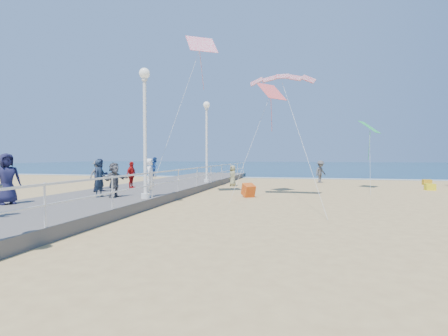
% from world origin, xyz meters
% --- Properties ---
extents(ground, '(160.00, 160.00, 0.00)m').
position_xyz_m(ground, '(0.00, 0.00, 0.00)').
color(ground, tan).
rests_on(ground, ground).
extents(ocean, '(160.00, 90.00, 0.05)m').
position_xyz_m(ocean, '(0.00, 65.00, 0.01)').
color(ocean, '#0C2F4A').
rests_on(ocean, ground).
extents(surf_line, '(160.00, 1.20, 0.04)m').
position_xyz_m(surf_line, '(0.00, 20.50, 0.03)').
color(surf_line, silver).
rests_on(surf_line, ground).
extents(boardwalk, '(5.00, 44.00, 0.40)m').
position_xyz_m(boardwalk, '(-7.50, 0.00, 0.20)').
color(boardwalk, slate).
rests_on(boardwalk, ground).
extents(railing, '(0.05, 42.00, 0.55)m').
position_xyz_m(railing, '(-5.05, 0.00, 1.25)').
color(railing, white).
rests_on(railing, boardwalk).
extents(lamp_post_mid, '(0.44, 0.44, 5.32)m').
position_xyz_m(lamp_post_mid, '(-5.35, 0.00, 3.66)').
color(lamp_post_mid, white).
rests_on(lamp_post_mid, boardwalk).
extents(lamp_post_far, '(0.44, 0.44, 5.32)m').
position_xyz_m(lamp_post_far, '(-5.35, 9.00, 3.66)').
color(lamp_post_far, white).
rests_on(lamp_post_far, boardwalk).
extents(woman_holding_toddler, '(0.43, 0.62, 1.62)m').
position_xyz_m(woman_holding_toddler, '(-5.40, 0.60, 1.21)').
color(woman_holding_toddler, white).
rests_on(woman_holding_toddler, boardwalk).
extents(toddler_held, '(0.35, 0.43, 0.83)m').
position_xyz_m(toddler_held, '(-5.25, 0.75, 1.67)').
color(toddler_held, blue).
rests_on(toddler_held, boardwalk).
extents(spectator_0, '(0.40, 0.59, 1.58)m').
position_xyz_m(spectator_0, '(-7.44, -0.04, 1.19)').
color(spectator_0, '#1B293D').
rests_on(spectator_0, boardwalk).
extents(spectator_2, '(0.93, 1.14, 1.54)m').
position_xyz_m(spectator_2, '(-9.52, 3.03, 1.17)').
color(spectator_2, '#56575B').
rests_on(spectator_2, boardwalk).
extents(spectator_3, '(0.39, 0.86, 1.44)m').
position_xyz_m(spectator_3, '(-8.03, 3.80, 1.12)').
color(spectator_3, red).
rests_on(spectator_3, boardwalk).
extents(spectator_4, '(0.97, 1.08, 1.84)m').
position_xyz_m(spectator_4, '(-9.39, -2.81, 1.32)').
color(spectator_4, '#1A1B3B').
rests_on(spectator_4, boardwalk).
extents(spectator_5, '(0.66, 1.42, 1.47)m').
position_xyz_m(spectator_5, '(-6.75, -0.02, 1.14)').
color(spectator_5, '#55555A').
rests_on(spectator_5, boardwalk).
extents(spectator_7, '(0.87, 0.96, 1.60)m').
position_xyz_m(spectator_7, '(-8.66, 1.95, 1.20)').
color(spectator_7, '#181F36').
rests_on(spectator_7, boardwalk).
extents(beach_walker_a, '(1.22, 1.31, 1.77)m').
position_xyz_m(beach_walker_a, '(2.17, 15.57, 0.89)').
color(beach_walker_a, '#4F4F53').
rests_on(beach_walker_a, ground).
extents(beach_walker_c, '(0.80, 0.86, 1.47)m').
position_xyz_m(beach_walker_c, '(-3.98, 10.87, 0.74)').
color(beach_walker_c, '#949366').
rests_on(beach_walker_c, ground).
extents(box_kite, '(0.86, 0.90, 0.74)m').
position_xyz_m(box_kite, '(-1.83, 4.63, 0.30)').
color(box_kite, red).
rests_on(box_kite, ground).
extents(beach_chair_left, '(0.55, 0.55, 0.40)m').
position_xyz_m(beach_chair_left, '(9.71, 15.20, 0.20)').
color(beach_chair_left, gold).
rests_on(beach_chair_left, ground).
extents(beach_chair_right, '(0.55, 0.55, 0.40)m').
position_xyz_m(beach_chair_right, '(8.59, 10.92, 0.20)').
color(beach_chair_right, yellow).
rests_on(beach_chair_right, ground).
extents(kite_parafoil, '(3.34, 0.94, 0.65)m').
position_xyz_m(kite_parafoil, '(-0.14, 4.67, 6.13)').
color(kite_parafoil, red).
extents(kite_diamond_pink, '(1.69, 1.76, 1.00)m').
position_xyz_m(kite_diamond_pink, '(-0.85, 6.48, 5.73)').
color(kite_diamond_pink, '#FF5D5E').
extents(kite_diamond_green, '(1.56, 1.68, 0.82)m').
position_xyz_m(kite_diamond_green, '(5.02, 10.98, 4.00)').
color(kite_diamond_green, '#28BE59').
extents(kite_diamond_redwhite, '(1.84, 1.72, 1.07)m').
position_xyz_m(kite_diamond_redwhite, '(-4.35, 4.66, 8.03)').
color(kite_diamond_redwhite, '#F21C45').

